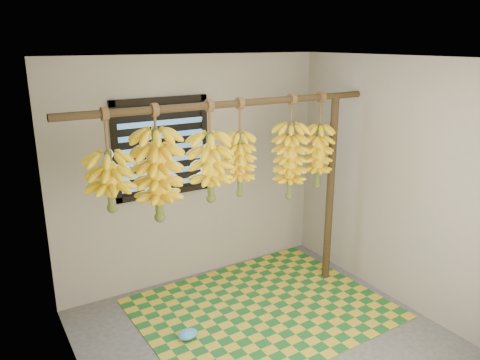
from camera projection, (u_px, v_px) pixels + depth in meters
floor at (273, 345)px, 4.04m from camera, size 3.00×3.00×0.01m
ceiling at (279, 58)px, 3.35m from camera, size 3.00×3.00×0.01m
wall_back at (193, 171)px, 4.93m from camera, size 3.00×0.01×2.40m
wall_left at (81, 259)px, 2.96m from camera, size 0.01×3.00×2.40m
wall_right at (405, 186)px, 4.44m from camera, size 0.01×3.00×2.40m
window at (162, 148)px, 4.65m from camera, size 1.00×0.04×1.00m
hanging_pole at (231, 104)px, 4.04m from camera, size 3.00×0.06×0.06m
support_post at (330, 191)px, 4.92m from camera, size 0.08×0.08×2.00m
woven_mat at (262, 308)px, 4.58m from camera, size 2.37×1.92×0.01m
plastic_bag at (188, 334)px, 4.11m from camera, size 0.20×0.16×0.08m
banana_bunch_a at (110, 181)px, 3.65m from camera, size 0.36×0.36×0.82m
banana_bunch_b at (158, 175)px, 3.85m from camera, size 0.40×0.40×0.98m
banana_bunch_c at (210, 167)px, 4.09m from camera, size 0.37×0.37×0.89m
banana_bunch_d at (240, 164)px, 4.24m from camera, size 0.29×0.29×0.90m
banana_bunch_e at (290, 161)px, 4.54m from camera, size 0.33×0.33×1.03m
banana_bunch_f at (318, 156)px, 4.71m from camera, size 0.28×0.28×0.97m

